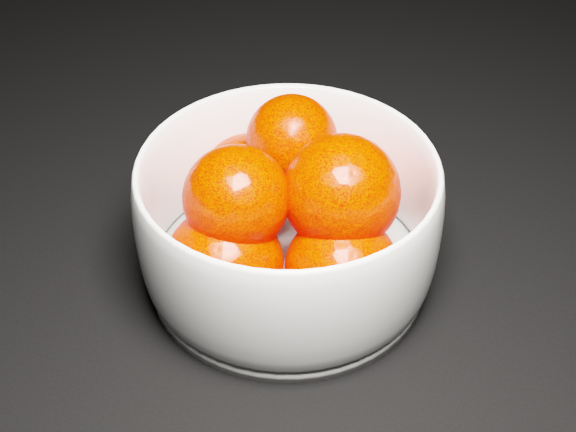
% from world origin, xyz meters
% --- Properties ---
extents(bowl, '(0.21, 0.21, 0.10)m').
position_xyz_m(bowl, '(-0.10, 0.25, 0.05)').
color(bowl, white).
rests_on(bowl, ground).
extents(orange_pile, '(0.16, 0.18, 0.12)m').
position_xyz_m(orange_pile, '(-0.10, 0.25, 0.07)').
color(orange_pile, '#F81B00').
rests_on(orange_pile, bowl).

